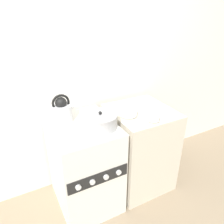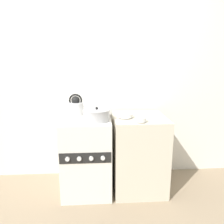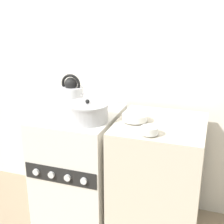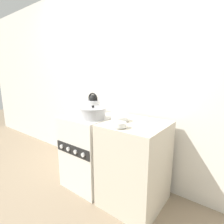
{
  "view_description": "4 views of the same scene",
  "coord_description": "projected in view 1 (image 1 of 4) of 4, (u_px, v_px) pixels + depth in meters",
  "views": [
    {
      "loc": [
        -0.51,
        -1.2,
        1.75
      ],
      "look_at": [
        0.29,
        0.33,
        0.9
      ],
      "focal_mm": 35.0,
      "sensor_mm": 36.0,
      "label": 1
    },
    {
      "loc": [
        0.13,
        -2.0,
        1.47
      ],
      "look_at": [
        0.29,
        0.33,
        0.91
      ],
      "focal_mm": 35.0,
      "sensor_mm": 36.0,
      "label": 2
    },
    {
      "loc": [
        0.89,
        -1.58,
        1.59
      ],
      "look_at": [
        0.25,
        0.32,
        0.89
      ],
      "focal_mm": 50.0,
      "sensor_mm": 36.0,
      "label": 3
    },
    {
      "loc": [
        1.39,
        -1.13,
        1.32
      ],
      "look_at": [
        0.27,
        0.34,
        0.92
      ],
      "focal_mm": 28.0,
      "sensor_mm": 36.0,
      "label": 4
    }
  ],
  "objects": [
    {
      "name": "ground_plane",
      "position": [
        100.0,
        224.0,
        1.94
      ],
      "size": [
        12.0,
        12.0,
        0.0
      ],
      "primitive_type": "plane",
      "color": "gray"
    },
    {
      "name": "wall_back",
      "position": [
        64.0,
        67.0,
        1.95
      ],
      "size": [
        7.0,
        0.06,
        2.5
      ],
      "color": "silver",
      "rests_on": "ground_plane"
    },
    {
      "name": "stove",
      "position": [
        85.0,
        165.0,
        2.01
      ],
      "size": [
        0.53,
        0.66,
        0.85
      ],
      "color": "silver",
      "rests_on": "ground_plane"
    },
    {
      "name": "counter",
      "position": [
        139.0,
        148.0,
        2.24
      ],
      "size": [
        0.57,
        0.6,
        0.86
      ],
      "color": "beige",
      "rests_on": "ground_plane"
    },
    {
      "name": "kettle",
      "position": [
        62.0,
        111.0,
        1.84
      ],
      "size": [
        0.21,
        0.17,
        0.25
      ],
      "color": "silver",
      "rests_on": "stove"
    },
    {
      "name": "cooking_pot",
      "position": [
        100.0,
        121.0,
        1.75
      ],
      "size": [
        0.28,
        0.28,
        0.15
      ],
      "color": "#B2B2B7",
      "rests_on": "stove"
    },
    {
      "name": "enamel_bowl",
      "position": [
        128.0,
        112.0,
        1.94
      ],
      "size": [
        0.17,
        0.17,
        0.05
      ],
      "color": "white",
      "rests_on": "counter"
    },
    {
      "name": "small_ceramic_bowl",
      "position": [
        154.0,
        118.0,
        1.85
      ],
      "size": [
        0.1,
        0.1,
        0.05
      ],
      "color": "white",
      "rests_on": "counter"
    }
  ]
}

